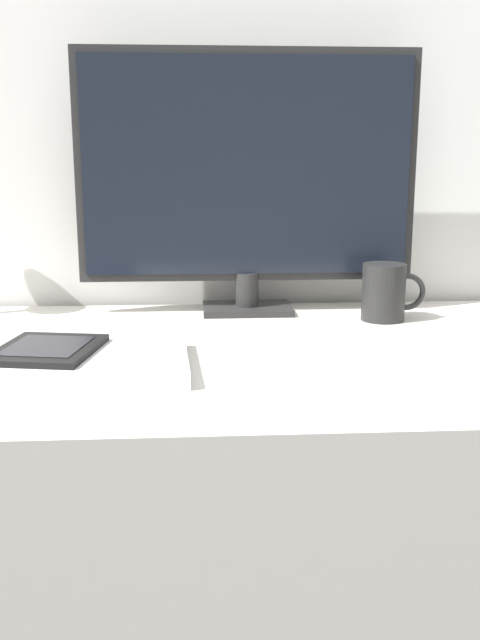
% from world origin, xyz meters
% --- Properties ---
extents(wall_back, '(3.60, 0.05, 2.40)m').
position_xyz_m(wall_back, '(0.00, 0.58, 1.20)').
color(wall_back, silver).
rests_on(wall_back, ground_plane).
extents(desk, '(1.22, 0.69, 0.73)m').
position_xyz_m(desk, '(0.00, 0.19, 0.37)').
color(desk, beige).
rests_on(desk, ground_plane).
extents(monitor, '(0.62, 0.11, 0.48)m').
position_xyz_m(monitor, '(0.07, 0.46, 0.99)').
color(monitor, '#262626').
rests_on(monitor, desk).
extents(keyboard, '(0.31, 0.11, 0.01)m').
position_xyz_m(keyboard, '(0.29, 0.16, 0.74)').
color(keyboard, silver).
rests_on(keyboard, desk).
extents(laptop, '(0.35, 0.23, 0.02)m').
position_xyz_m(laptop, '(-0.21, 0.09, 0.74)').
color(laptop, silver).
rests_on(laptop, desk).
extents(ereader, '(0.15, 0.18, 0.01)m').
position_xyz_m(ereader, '(-0.23, 0.10, 0.76)').
color(ereader, black).
rests_on(ereader, laptop).
extents(coffee_mug, '(0.11, 0.08, 0.10)m').
position_xyz_m(coffee_mug, '(0.32, 0.37, 0.78)').
color(coffee_mug, black).
rests_on(coffee_mug, desk).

